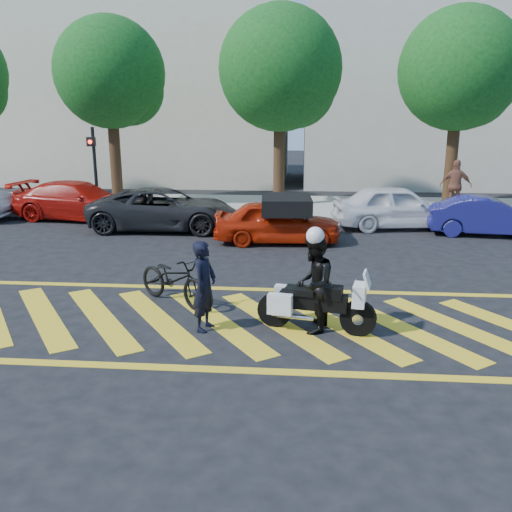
# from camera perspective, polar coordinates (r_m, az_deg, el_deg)

# --- Properties ---
(ground) EXTENTS (90.00, 90.00, 0.00)m
(ground) POSITION_cam_1_polar(r_m,az_deg,el_deg) (9.96, -0.59, -7.01)
(ground) COLOR black
(ground) RESTS_ON ground
(sidewalk) EXTENTS (60.00, 5.00, 0.15)m
(sidewalk) POSITION_cam_1_polar(r_m,az_deg,el_deg) (21.53, 2.39, 5.20)
(sidewalk) COLOR #9E998E
(sidewalk) RESTS_ON ground
(crosswalk) EXTENTS (12.33, 4.00, 0.01)m
(crosswalk) POSITION_cam_1_polar(r_m,az_deg,el_deg) (9.96, -0.82, -6.99)
(crosswalk) COLOR yellow
(crosswalk) RESTS_ON ground
(building_left) EXTENTS (16.00, 8.00, 10.00)m
(building_left) POSITION_cam_1_polar(r_m,az_deg,el_deg) (31.50, -12.13, 16.99)
(building_left) COLOR beige
(building_left) RESTS_ON ground
(building_right) EXTENTS (16.00, 8.00, 11.00)m
(building_right) POSITION_cam_1_polar(r_m,az_deg,el_deg) (31.32, 20.79, 17.31)
(building_right) COLOR beige
(building_right) RESTS_ON ground
(tree_left) EXTENTS (4.20, 4.20, 7.26)m
(tree_left) POSITION_cam_1_polar(r_m,az_deg,el_deg) (22.49, -14.74, 17.75)
(tree_left) COLOR black
(tree_left) RESTS_ON ground
(tree_center) EXTENTS (4.60, 4.60, 7.56)m
(tree_center) POSITION_cam_1_polar(r_m,az_deg,el_deg) (21.31, 2.92, 18.65)
(tree_center) COLOR black
(tree_center) RESTS_ON ground
(tree_right) EXTENTS (4.40, 4.40, 7.41)m
(tree_right) POSITION_cam_1_polar(r_m,az_deg,el_deg) (22.06, 20.89, 17.48)
(tree_right) COLOR black
(tree_right) RESTS_ON ground
(signal_pole) EXTENTS (0.28, 0.43, 3.20)m
(signal_pole) POSITION_cam_1_polar(r_m,az_deg,el_deg) (20.40, -16.66, 9.28)
(signal_pole) COLOR black
(signal_pole) RESTS_ON ground
(officer_bike) EXTENTS (0.52, 0.66, 1.60)m
(officer_bike) POSITION_cam_1_polar(r_m,az_deg,el_deg) (9.44, -5.45, -3.17)
(officer_bike) COLOR black
(officer_bike) RESTS_ON ground
(bicycle) EXTENTS (1.95, 1.69, 1.01)m
(bicycle) POSITION_cam_1_polar(r_m,az_deg,el_deg) (10.89, -8.65, -2.41)
(bicycle) COLOR black
(bicycle) RESTS_ON ground
(police_motorcycle) EXTENTS (2.07, 0.85, 0.92)m
(police_motorcycle) POSITION_cam_1_polar(r_m,az_deg,el_deg) (9.49, 6.13, -5.00)
(police_motorcycle) COLOR black
(police_motorcycle) RESTS_ON ground
(officer_moto) EXTENTS (0.81, 0.95, 1.72)m
(officer_moto) POSITION_cam_1_polar(r_m,az_deg,el_deg) (9.37, 6.11, -2.95)
(officer_moto) COLOR black
(officer_moto) RESTS_ON ground
(red_convertible) EXTENTS (3.74, 1.69, 1.25)m
(red_convertible) POSITION_cam_1_polar(r_m,az_deg,el_deg) (15.79, 2.26, 3.63)
(red_convertible) COLOR #B41F08
(red_convertible) RESTS_ON ground
(parked_left) EXTENTS (4.83, 2.45, 1.34)m
(parked_left) POSITION_cam_1_polar(r_m,az_deg,el_deg) (20.23, -18.18, 5.55)
(parked_left) COLOR #A8100A
(parked_left) RESTS_ON ground
(parked_mid_left) EXTENTS (4.85, 2.30, 1.34)m
(parked_mid_left) POSITION_cam_1_polar(r_m,az_deg,el_deg) (17.82, -9.62, 4.89)
(parked_mid_left) COLOR black
(parked_mid_left) RESTS_ON ground
(parked_mid_right) EXTENTS (4.37, 2.24, 1.42)m
(parked_mid_right) POSITION_cam_1_polar(r_m,az_deg,el_deg) (18.37, 14.64, 5.05)
(parked_mid_right) COLOR silver
(parked_mid_right) RESTS_ON ground
(parked_right) EXTENTS (3.73, 1.70, 1.19)m
(parked_right) POSITION_cam_1_polar(r_m,az_deg,el_deg) (18.22, 23.21, 3.86)
(parked_right) COLOR navy
(parked_right) RESTS_ON ground
(pedestrian_right) EXTENTS (1.19, 0.70, 1.89)m
(pedestrian_right) POSITION_cam_1_polar(r_m,az_deg,el_deg) (21.27, 20.27, 6.96)
(pedestrian_right) COLOR brown
(pedestrian_right) RESTS_ON sidewalk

